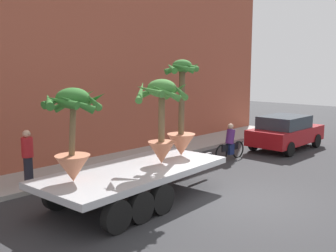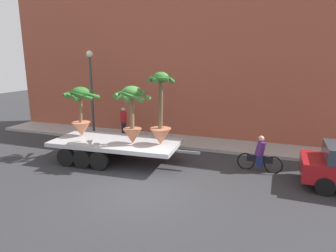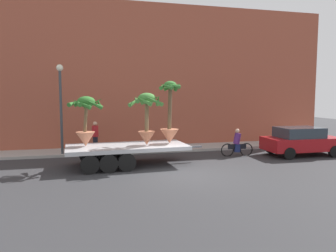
% 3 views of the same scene
% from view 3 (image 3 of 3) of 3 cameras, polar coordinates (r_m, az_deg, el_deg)
% --- Properties ---
extents(ground_plane, '(60.00, 60.00, 0.00)m').
position_cam_3_polar(ground_plane, '(13.49, 3.27, -8.71)').
color(ground_plane, '#2D2D30').
extents(sidewalk, '(24.00, 2.20, 0.15)m').
position_cam_3_polar(sidewalk, '(19.27, -2.04, -4.16)').
color(sidewalk, '#A39E99').
rests_on(sidewalk, ground).
extents(building_facade, '(24.00, 1.20, 9.11)m').
position_cam_3_polar(building_facade, '(20.70, -3.05, 8.95)').
color(building_facade, '#9E4C38').
rests_on(building_facade, ground).
extents(flatbed_trailer, '(6.68, 2.81, 0.98)m').
position_cam_3_polar(flatbed_trailer, '(15.02, -8.31, -4.30)').
color(flatbed_trailer, '#B7BABF').
rests_on(flatbed_trailer, ground).
extents(potted_palm_rear, '(1.68, 1.64, 2.32)m').
position_cam_3_polar(potted_palm_rear, '(14.96, -14.67, 1.31)').
color(potted_palm_rear, '#C17251').
rests_on(potted_palm_rear, flatbed_trailer).
extents(potted_palm_middle, '(1.70, 1.72, 2.47)m').
position_cam_3_polar(potted_palm_middle, '(14.85, -3.89, 2.04)').
color(potted_palm_middle, '#B26647').
rests_on(potted_palm_middle, flatbed_trailer).
extents(potted_palm_front, '(1.20, 1.24, 3.05)m').
position_cam_3_polar(potted_palm_front, '(15.37, 0.34, 1.42)').
color(potted_palm_front, '#B26647').
rests_on(potted_palm_front, flatbed_trailer).
extents(cyclist, '(1.84, 0.37, 1.54)m').
position_cam_3_polar(cyclist, '(17.71, 12.43, -3.20)').
color(cyclist, black).
rests_on(cyclist, ground).
extents(parked_car, '(4.22, 2.04, 1.58)m').
position_cam_3_polar(parked_car, '(18.94, 23.01, -2.47)').
color(parked_car, maroon).
rests_on(parked_car, ground).
extents(pedestrian_near_gate, '(0.36, 0.36, 1.71)m').
position_cam_3_polar(pedestrian_near_gate, '(18.31, -13.07, -1.75)').
color(pedestrian_near_gate, black).
rests_on(pedestrian_near_gate, sidewalk).
extents(street_lamp, '(0.36, 0.36, 4.83)m').
position_cam_3_polar(street_lamp, '(17.88, -18.92, 4.95)').
color(street_lamp, '#383D42').
rests_on(street_lamp, sidewalk).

